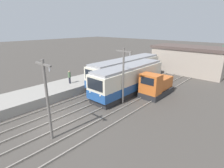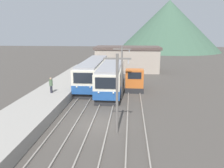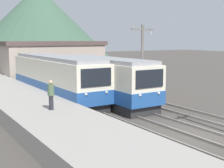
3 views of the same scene
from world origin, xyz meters
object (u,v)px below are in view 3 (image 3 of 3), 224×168
commuter_train_left (56,79)px  shunting_locomotive (123,83)px  commuter_train_center (103,82)px  catenary_mast_mid (142,62)px  person_on_platform (51,94)px

commuter_train_left → shunting_locomotive: size_ratio=2.83×
commuter_train_left → commuter_train_center: bearing=-48.7°
shunting_locomotive → catenary_mast_mid: (-1.49, -4.68, 2.18)m
shunting_locomotive → person_on_platform: 11.15m
person_on_platform → commuter_train_center: bearing=36.4°
commuter_train_center → catenary_mast_mid: (1.51, -3.10, 1.69)m
catenary_mast_mid → person_on_platform: 8.02m
catenary_mast_mid → shunting_locomotive: bearing=72.3°
commuter_train_left → catenary_mast_mid: size_ratio=2.30×
commuter_train_left → person_on_platform: size_ratio=8.20×
commuter_train_center → shunting_locomotive: 3.42m
person_on_platform → commuter_train_left: bearing=66.2°
commuter_train_center → shunting_locomotive: bearing=27.7°
commuter_train_center → catenary_mast_mid: 3.84m
shunting_locomotive → commuter_train_left: bearing=164.4°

